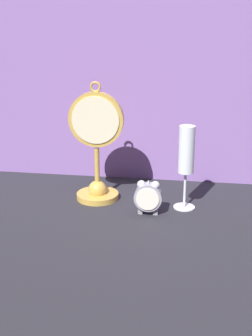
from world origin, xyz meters
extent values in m
plane|color=#232328|center=(0.00, 0.00, 0.00)|extent=(4.00, 4.00, 0.00)
cube|color=#8460A8|center=(0.00, 0.33, 0.35)|extent=(1.67, 0.01, 0.71)
cylinder|color=gold|center=(-0.09, 0.14, 0.01)|extent=(0.12, 0.12, 0.02)
sphere|color=gold|center=(-0.09, 0.14, 0.03)|extent=(0.05, 0.05, 0.05)
cylinder|color=gold|center=(-0.09, 0.14, 0.08)|extent=(0.01, 0.01, 0.13)
cylinder|color=gold|center=(-0.09, 0.14, 0.23)|extent=(0.15, 0.02, 0.15)
cylinder|color=beige|center=(-0.09, 0.13, 0.23)|extent=(0.13, 0.00, 0.13)
torus|color=gold|center=(-0.09, 0.14, 0.32)|extent=(0.03, 0.01, 0.03)
cube|color=gray|center=(0.04, 0.05, 0.01)|extent=(0.01, 0.01, 0.01)
cube|color=gray|center=(0.08, 0.05, 0.01)|extent=(0.01, 0.01, 0.01)
cylinder|color=gray|center=(0.06, 0.05, 0.05)|extent=(0.07, 0.03, 0.07)
cylinder|color=silver|center=(0.06, 0.03, 0.05)|extent=(0.06, 0.00, 0.06)
sphere|color=silver|center=(0.04, 0.05, 0.08)|extent=(0.02, 0.02, 0.02)
sphere|color=silver|center=(0.08, 0.05, 0.08)|extent=(0.02, 0.02, 0.02)
cylinder|color=silver|center=(0.06, 0.05, 0.09)|extent=(0.00, 0.00, 0.01)
cylinder|color=silver|center=(0.16, 0.11, 0.00)|extent=(0.06, 0.06, 0.01)
cylinder|color=silver|center=(0.16, 0.11, 0.05)|extent=(0.01, 0.01, 0.10)
cylinder|color=white|center=(0.16, 0.11, 0.16)|extent=(0.04, 0.04, 0.13)
cylinder|color=beige|center=(0.16, 0.11, 0.14)|extent=(0.04, 0.04, 0.08)
camera|label=1|loc=(0.18, -1.07, 0.51)|focal=50.00mm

